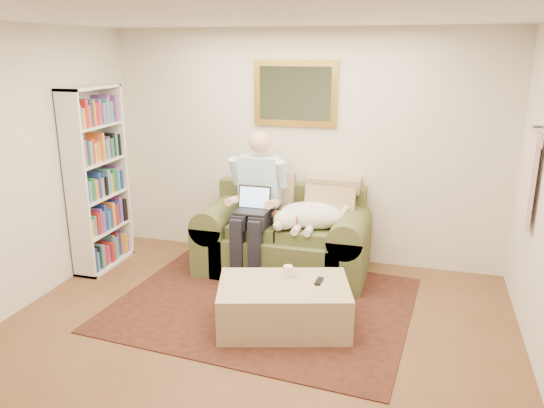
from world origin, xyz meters
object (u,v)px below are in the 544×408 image
at_px(sofa, 283,243).
at_px(seated_man, 255,206).
at_px(laptop, 253,205).
at_px(sleeping_dog, 312,215).
at_px(coffee_mug, 288,271).
at_px(bookshelf, 97,179).
at_px(ottoman, 284,305).

xyz_separation_m(sofa, seated_man, (-0.27, -0.17, 0.45)).
relative_size(laptop, sleeping_dog, 0.47).
bearing_deg(seated_man, sofa, 31.45).
height_order(coffee_mug, bookshelf, bookshelf).
xyz_separation_m(seated_man, coffee_mug, (0.59, -0.86, -0.31)).
xyz_separation_m(laptop, coffee_mug, (0.59, -0.79, -0.34)).
bearing_deg(seated_man, ottoman, -60.03).
relative_size(sofa, coffee_mug, 18.25).
xyz_separation_m(laptop, sleeping_dog, (0.60, 0.15, -0.11)).
bearing_deg(sleeping_dog, coffee_mug, -90.71).
bearing_deg(coffee_mug, sofa, 107.02).
distance_m(seated_man, bookshelf, 1.76).
height_order(seated_man, bookshelf, bookshelf).
height_order(laptop, bookshelf, bookshelf).
relative_size(seated_man, sleeping_dog, 2.04).
bearing_deg(bookshelf, sofa, 11.43).
bearing_deg(sofa, ottoman, -74.98).
height_order(seated_man, sleeping_dog, seated_man).
relative_size(seated_man, coffee_mug, 15.35).
height_order(sofa, seated_man, seated_man).
distance_m(sofa, coffee_mug, 1.09).
bearing_deg(ottoman, coffee_mug, 92.24).
distance_m(sofa, sleeping_dog, 0.51).
distance_m(seated_man, coffee_mug, 1.09).
distance_m(coffee_mug, bookshelf, 2.46).
bearing_deg(laptop, coffee_mug, -53.39).
distance_m(seated_man, sleeping_dog, 0.61).
relative_size(sleeping_dog, coffee_mug, 7.52).
height_order(sofa, laptop, laptop).
relative_size(seated_man, ottoman, 1.36).
relative_size(sleeping_dog, ottoman, 0.66).
height_order(seated_man, ottoman, seated_man).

